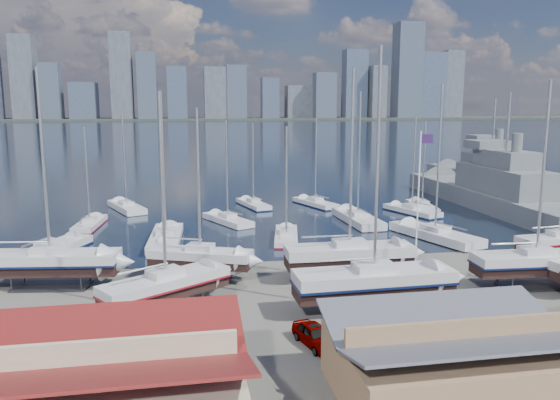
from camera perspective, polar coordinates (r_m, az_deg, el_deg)
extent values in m
plane|color=#605E59|center=(44.65, 7.91, -9.54)|extent=(1400.00, 1400.00, 0.00)
cube|color=#1B263F|center=(350.53, -8.22, 7.22)|extent=(1400.00, 600.00, 0.40)
cube|color=#2D332D|center=(610.26, -9.19, 8.35)|extent=(1400.00, 80.00, 2.20)
cube|color=#595E66|center=(629.54, -25.15, 11.52)|extent=(22.49, 24.47, 83.83)
cube|color=#3D4756|center=(616.02, -22.80, 10.44)|extent=(19.55, 21.83, 55.97)
cube|color=#475166|center=(616.37, -19.78, 9.75)|extent=(26.03, 30.49, 37.14)
cube|color=#595E66|center=(600.49, -16.23, 12.36)|extent=(21.60, 16.58, 87.63)
cube|color=#3D4756|center=(599.57, -13.69, 11.51)|extent=(19.42, 28.42, 67.60)
cube|color=#475166|center=(601.73, -10.70, 10.97)|extent=(20.24, 23.80, 54.09)
cube|color=#595E66|center=(599.75, -6.73, 11.07)|extent=(24.62, 19.72, 54.00)
cube|color=#3D4756|center=(599.84, -4.60, 11.20)|extent=(20.75, 17.93, 55.97)
cube|color=#475166|center=(602.85, -1.07, 10.60)|extent=(18.36, 16.25, 43.03)
cube|color=#595E66|center=(628.16, 1.96, 10.23)|extent=(28.49, 22.03, 35.69)
cube|color=#3D4756|center=(616.97, 4.67, 10.84)|extent=(23.34, 17.87, 49.11)
cube|color=#475166|center=(642.74, 7.80, 11.93)|extent=(25.35, 19.79, 75.95)
cube|color=#595E66|center=(643.94, 9.98, 11.06)|extent=(17.00, 27.45, 57.67)
cube|color=#3D4756|center=(658.63, 13.16, 13.03)|extent=(29.28, 24.05, 106.04)
cube|color=#475166|center=(679.62, 15.31, 11.49)|extent=(30.82, 28.37, 74.41)
cube|color=#595E66|center=(694.61, 17.52, 11.47)|extent=(21.74, 17.03, 77.48)
cube|color=#BFB293|center=(27.67, -19.60, -19.06)|extent=(14.00, 9.00, 3.20)
cube|color=maroon|center=(26.70, -19.87, -14.90)|extent=(14.70, 9.45, 1.41)
cube|color=#8C6B4C|center=(30.48, 17.79, -16.36)|extent=(12.00, 8.00, 3.00)
cube|color=#53575F|center=(29.66, 18.00, -12.82)|extent=(12.60, 8.40, 1.27)
cube|color=#2D2D33|center=(49.15, -22.70, -8.31)|extent=(6.34, 3.54, 0.16)
cube|color=black|center=(48.71, -22.82, -6.57)|extent=(11.20, 4.05, 0.88)
cube|color=#B9B8BD|center=(48.49, -22.89, -5.57)|extent=(11.26, 4.51, 0.88)
cube|color=#0B153A|center=(48.59, -22.86, -6.03)|extent=(11.37, 4.55, 0.18)
cube|color=#B9B8BD|center=(48.32, -22.94, -4.78)|extent=(2.96, 2.19, 0.50)
cylinder|color=#B2B2B7|center=(47.14, -23.51, 3.66)|extent=(0.22, 0.22, 14.78)
cube|color=#2D2D33|center=(41.04, -11.73, -11.30)|extent=(5.75, 4.93, 0.16)
cube|color=black|center=(40.53, -11.80, -9.31)|extent=(9.30, 7.19, 0.77)
cube|color=#B9B8BD|center=(40.29, -11.84, -8.28)|extent=(9.52, 7.53, 0.77)
cube|color=maroon|center=(40.40, -11.82, -8.76)|extent=(9.61, 7.60, 0.15)
cube|color=#B9B8BD|center=(40.10, -11.87, -7.42)|extent=(2.90, 2.67, 0.50)
cylinder|color=#B2B2B7|center=(38.75, -12.19, 1.44)|extent=(0.22, 0.22, 12.98)
cube|color=#2D2D33|center=(47.89, -8.26, -8.10)|extent=(5.36, 3.91, 0.16)
cube|color=black|center=(47.47, -8.31, -6.41)|extent=(9.01, 5.31, 0.71)
cube|color=#B9B8BD|center=(47.27, -8.33, -5.58)|extent=(9.15, 5.65, 0.71)
cube|color=#B9B8BD|center=(47.12, -8.34, -4.87)|extent=(2.62, 2.22, 0.50)
cylinder|color=#B2B2B7|center=(46.02, -8.52, 2.06)|extent=(0.22, 0.22, 11.98)
cube|color=#2D2D33|center=(41.09, 9.70, -11.21)|extent=(6.46, 3.08, 0.16)
cube|color=black|center=(40.55, 9.76, -9.12)|extent=(11.68, 3.04, 0.93)
cube|color=#B9B8BD|center=(40.27, 9.80, -7.86)|extent=(11.70, 3.53, 0.93)
cube|color=#0B153A|center=(40.40, 9.78, -8.44)|extent=(11.81, 3.56, 0.19)
cube|color=#B9B8BD|center=(40.06, 9.83, -6.89)|extent=(2.95, 2.02, 0.50)
cylinder|color=#B2B2B7|center=(38.59, 10.16, 3.98)|extent=(0.22, 0.22, 15.69)
cube|color=#2D2D33|center=(47.89, 7.21, -8.08)|extent=(6.10, 2.91, 0.16)
cube|color=black|center=(47.43, 7.25, -6.29)|extent=(11.03, 2.88, 0.88)
cube|color=#B9B8BD|center=(47.20, 7.27, -5.27)|extent=(11.05, 3.34, 0.88)
cube|color=#B9B8BD|center=(47.03, 7.29, -4.45)|extent=(2.79, 1.91, 0.50)
cylinder|color=#B2B2B7|center=(45.81, 7.48, 4.26)|extent=(0.22, 0.22, 14.82)
cube|color=#2D2D33|center=(50.09, 25.00, -8.14)|extent=(5.82, 2.94, 0.16)
cube|color=black|center=(49.66, 25.12, -6.45)|extent=(10.45, 3.08, 0.83)
cube|color=#B9B8BD|center=(49.45, 25.19, -5.53)|extent=(10.48, 3.51, 0.83)
cube|color=#0B153A|center=(49.55, 25.16, -5.96)|extent=(10.58, 3.54, 0.17)
cube|color=#B9B8BD|center=(49.29, 25.25, -4.79)|extent=(2.68, 1.89, 0.50)
cylinder|color=#B2B2B7|center=(48.16, 25.83, 2.98)|extent=(0.22, 0.22, 13.94)
cube|color=#2D2D33|center=(59.14, 26.96, -5.63)|extent=(4.79, 2.56, 0.16)
cube|color=black|center=(58.80, 27.07, -4.26)|extent=(8.52, 2.82, 0.67)
cube|color=#B9B8BD|center=(58.65, 27.12, -3.63)|extent=(8.56, 3.17, 0.67)
cube|color=maroon|center=(58.72, 27.10, -3.92)|extent=(8.64, 3.20, 0.13)
cube|color=#B9B8BD|center=(58.53, 27.16, -3.07)|extent=(2.22, 1.61, 0.50)
cube|color=black|center=(59.50, -22.83, -5.60)|extent=(6.59, 10.54, 0.84)
cube|color=#B9B8BD|center=(59.30, -22.89, -4.82)|extent=(6.99, 10.72, 0.84)
cube|color=#0B153A|center=(59.39, -22.86, -5.18)|extent=(7.06, 10.83, 0.17)
cube|color=#B9B8BD|center=(59.14, -22.93, -4.19)|extent=(2.68, 3.11, 0.50)
cylinder|color=#B2B2B7|center=(57.97, -23.37, 2.35)|extent=(0.22, 0.22, 14.11)
cube|color=black|center=(71.17, -19.23, -2.89)|extent=(2.87, 8.70, 0.68)
cube|color=#B9B8BD|center=(71.03, -19.26, -2.36)|extent=(3.23, 8.74, 0.68)
cube|color=maroon|center=(71.09, -19.24, -2.60)|extent=(3.26, 8.83, 0.14)
cube|color=#B9B8BD|center=(70.91, -19.29, -1.89)|extent=(1.64, 2.27, 0.50)
cylinder|color=#B2B2B7|center=(70.06, -19.54, 2.54)|extent=(0.22, 0.22, 11.53)
cube|color=black|center=(80.94, -15.71, -1.27)|extent=(5.94, 10.26, 0.81)
cube|color=#B9B8BD|center=(80.79, -15.74, -0.71)|extent=(6.34, 10.42, 0.81)
cube|color=#B9B8BD|center=(80.68, -15.76, -0.25)|extent=(2.50, 2.97, 0.50)
cylinder|color=#B2B2B7|center=(79.85, -15.98, 4.39)|extent=(0.22, 0.22, 13.62)
cube|color=black|center=(60.78, -11.80, -4.74)|extent=(3.33, 11.43, 0.90)
cube|color=#B9B8BD|center=(60.57, -11.83, -3.91)|extent=(3.81, 11.46, 0.90)
cube|color=#0B153A|center=(60.67, -11.82, -4.30)|extent=(3.85, 11.58, 0.18)
cube|color=#B9B8BD|center=(60.41, -11.86, -3.27)|extent=(2.06, 2.93, 0.50)
cylinder|color=#B2B2B7|center=(59.21, -12.11, 3.71)|extent=(0.22, 0.22, 15.25)
cube|color=black|center=(69.77, -5.48, -2.65)|extent=(5.73, 9.11, 0.72)
cube|color=#B9B8BD|center=(69.61, -5.49, -2.06)|extent=(6.07, 9.27, 0.72)
cube|color=#B9B8BD|center=(69.49, -5.50, -1.57)|extent=(2.32, 2.69, 0.50)
cylinder|color=#B2B2B7|center=(68.59, -5.58, 3.23)|extent=(0.22, 0.22, 12.20)
cube|color=black|center=(80.71, -2.80, -0.91)|extent=(4.06, 8.81, 0.69)
cube|color=#B9B8BD|center=(80.58, -2.80, -0.43)|extent=(4.41, 8.90, 0.69)
cube|color=#0B153A|center=(80.64, -2.80, -0.65)|extent=(4.45, 8.99, 0.14)
cube|color=#B9B8BD|center=(80.48, -2.80, -0.01)|extent=(1.92, 2.43, 0.50)
cylinder|color=#B2B2B7|center=(79.73, -2.84, 3.91)|extent=(0.22, 0.22, 11.57)
cube|color=black|center=(60.96, 0.66, -4.41)|extent=(3.75, 8.95, 0.70)
cube|color=#B9B8BD|center=(60.79, 0.66, -3.77)|extent=(4.11, 9.03, 0.70)
cube|color=maroon|center=(60.87, 0.66, -4.07)|extent=(4.15, 9.12, 0.14)
cube|color=#B9B8BD|center=(60.65, 0.66, -3.22)|extent=(1.86, 2.42, 0.50)
cylinder|color=#B2B2B7|center=(59.64, 0.67, 2.06)|extent=(0.22, 0.22, 11.77)
cube|color=black|center=(70.50, 8.09, -2.63)|extent=(3.19, 11.57, 0.92)
cube|color=#B9B8BD|center=(70.31, 8.10, -1.90)|extent=(3.67, 11.59, 0.92)
cube|color=#B9B8BD|center=(70.18, 8.12, -1.34)|extent=(2.04, 2.94, 0.50)
cylinder|color=#B2B2B7|center=(69.14, 8.27, 4.77)|extent=(0.22, 0.22, 15.49)
cube|color=black|center=(81.64, 3.70, -0.80)|extent=(5.03, 9.19, 0.72)
cube|color=#B9B8BD|center=(81.51, 3.71, -0.30)|extent=(5.39, 9.31, 0.72)
cube|color=#0B153A|center=(81.57, 3.71, -0.53)|extent=(5.44, 9.40, 0.14)
cube|color=#B9B8BD|center=(81.41, 3.71, 0.12)|extent=(2.18, 2.62, 0.50)
cylinder|color=#B2B2B7|center=(80.64, 3.76, 4.20)|extent=(0.22, 0.22, 12.13)
cube|color=black|center=(63.64, 15.85, -4.27)|extent=(6.36, 12.11, 0.95)
cube|color=#B9B8BD|center=(63.42, 15.89, -3.44)|extent=(6.83, 12.26, 0.95)
cube|color=#B9B8BD|center=(63.27, 15.92, -2.81)|extent=(2.81, 3.43, 0.50)
cylinder|color=#B2B2B7|center=(62.10, 16.26, 4.17)|extent=(0.22, 0.22, 15.96)
cube|color=black|center=(77.67, 13.60, -1.61)|extent=(5.08, 9.43, 0.74)
cube|color=#B9B8BD|center=(77.53, 13.62, -1.07)|extent=(5.44, 9.56, 0.74)
cube|color=#0B153A|center=(77.59, 13.61, -1.32)|extent=(5.50, 9.65, 0.15)
cube|color=#B9B8BD|center=(77.42, 13.64, -0.62)|extent=(2.22, 2.68, 0.50)
cylinder|color=#B2B2B7|center=(76.60, 13.82, 3.78)|extent=(0.22, 0.22, 12.45)
cube|color=black|center=(81.43, 14.60, -1.12)|extent=(3.14, 8.94, 0.70)
cube|color=#B9B8BD|center=(81.31, 14.62, -0.64)|extent=(3.51, 8.99, 0.70)
cube|color=maroon|center=(81.36, 14.61, -0.86)|extent=(3.54, 9.08, 0.14)
cube|color=#B9B8BD|center=(81.21, 14.64, -0.22)|extent=(1.73, 2.35, 0.50)
cylinder|color=#B2B2B7|center=(80.45, 14.81, 3.75)|extent=(0.22, 0.22, 11.82)
cube|color=#595E62|center=(83.79, 22.21, -0.74)|extent=(8.30, 48.23, 4.33)
cube|color=#595E62|center=(83.21, 22.39, 1.95)|extent=(6.37, 16.92, 3.60)
cube|color=#595E62|center=(82.89, 22.52, 4.00)|extent=(4.74, 9.68, 2.40)
cube|color=#595E62|center=(86.86, 20.91, 5.46)|extent=(5.45, 4.88, 1.20)
cylinder|color=#B2B2B7|center=(82.60, 22.76, 7.59)|extent=(0.30, 0.30, 8.00)
cube|color=#595E62|center=(111.74, 21.09, 1.75)|extent=(8.01, 38.44, 3.44)
cube|color=#595E62|center=(111.34, 21.20, 3.54)|extent=(5.55, 13.59, 3.60)
cube|color=#595E62|center=(111.09, 21.30, 5.08)|extent=(4.04, 7.81, 2.40)
cube|color=#595E62|center=(114.15, 20.27, 6.10)|extent=(4.46, 4.03, 1.20)
cylinder|color=#B2B2B7|center=(110.85, 21.47, 7.75)|extent=(0.30, 0.30, 8.00)
imported|color=gray|center=(34.93, 3.70, -13.89)|extent=(2.60, 4.30, 1.37)
imported|color=gray|center=(34.63, 13.57, -14.34)|extent=(4.53, 3.07, 1.41)
imported|color=gray|center=(35.91, 12.29, -13.48)|extent=(3.59, 5.17, 1.31)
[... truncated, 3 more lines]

